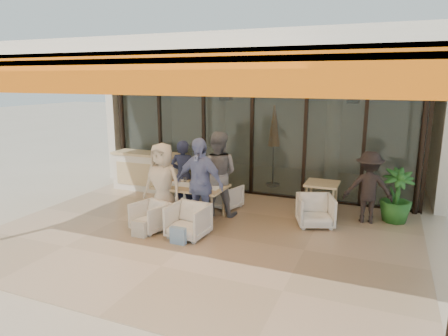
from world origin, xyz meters
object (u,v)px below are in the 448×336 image
Objects in this scene: chair_near_right at (188,219)px; diner_periwinkle at (199,184)px; host_counter at (147,171)px; chair_near_left at (150,216)px; diner_cream at (163,184)px; side_chair at (315,210)px; side_table at (322,187)px; standing_woman at (368,188)px; potted_palm at (396,196)px; chair_far_right at (226,195)px; dining_table at (191,188)px; diner_grey at (217,174)px; chair_far_left at (194,190)px; diner_navy at (183,176)px.

diner_periwinkle is at bearing 93.14° from chair_near_right.
host_counter reaches higher than chair_near_left.
side_chair is (2.97, 1.01, -0.49)m from diner_cream.
standing_woman is at bearing -7.53° from side_table.
chair_near_left is at bearing -152.01° from potted_palm.
side_table is (2.13, 0.36, 0.32)m from chair_far_right.
host_counter is 1.23× the size of dining_table.
chair_near_left is at bearing -55.76° from host_counter.
host_counter is at bearing -32.16° from diner_grey.
diner_periwinkle is (0.00, -0.90, -0.01)m from diner_grey.
side_table is (2.13, 0.86, -0.30)m from diner_grey.
chair_far_right is 0.37× the size of diner_cream.
standing_woman is (3.08, 2.13, 0.40)m from chair_near_right.
dining_table is 2.10× the size of chair_near_right.
chair_far_left is 2.08m from chair_near_right.
side_table is at bearing 69.24° from side_chair.
side_chair is at bearing -150.04° from potted_palm.
host_counter is 0.99× the size of diner_grey.
standing_woman reaches higher than potted_palm.
dining_table is 2.63m from side_chair.
standing_woman is (3.92, 0.73, -0.05)m from diner_navy.
dining_table is 2.01× the size of side_table.
diner_navy is at bearing 133.02° from dining_table.
diner_cream is (1.71, -2.01, 0.32)m from host_counter.
diner_periwinkle is (0.84, -1.40, 0.58)m from chair_far_left.
host_counter is 3.04m from chair_near_left.
chair_far_right is 0.88× the size of side_chair.
side_chair is (2.97, 0.11, -0.45)m from diner_navy.
chair_near_left is 0.87× the size of side_table.
potted_palm is (1.51, 0.87, 0.22)m from side_chair.
chair_far_left is 0.84m from chair_far_right.
chair_near_left is 0.90× the size of chair_near_right.
chair_near_right is (0.84, -1.90, 0.01)m from chair_far_left.
diner_cream is (-0.84, -0.90, -0.08)m from diner_grey.
chair_far_right is 0.88× the size of chair_near_right.
host_counter is 2.06m from diner_navy.
side_table is at bearing -3.07° from host_counter.
chair_far_left is at bearing -173.91° from potted_palm.
diner_periwinkle is 1.61× the size of potted_palm.
diner_navy is at bearing -163.85° from side_table.
chair_far_left is at bearing 113.70° from dining_table.
chair_near_right is 2.61m from side_chair.
host_counter is at bearing 130.42° from diner_cream.
host_counter reaches higher than chair_far_right.
dining_table is at bearing 10.73° from standing_woman.
potted_palm is at bearing -163.80° from standing_woman.
host_counter is 2.87× the size of chair_near_left.
diner_navy is (-0.84, 1.40, 0.46)m from chair_near_right.
host_counter is 1.00× the size of diner_periwinkle.
diner_cream is at bearing 152.38° from chair_near_right.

